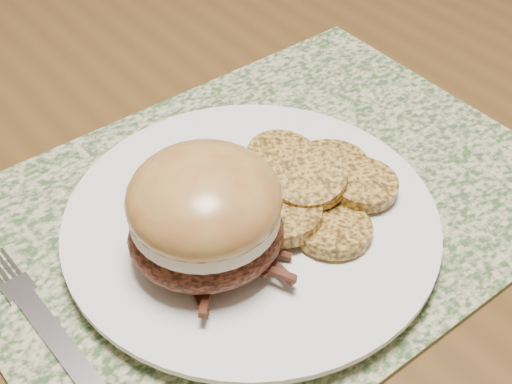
% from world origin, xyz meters
% --- Properties ---
extents(dining_table, '(1.50, 0.90, 0.75)m').
position_xyz_m(dining_table, '(0.00, 0.00, 0.67)').
color(dining_table, '#563819').
rests_on(dining_table, ground).
extents(placemat, '(0.45, 0.33, 0.00)m').
position_xyz_m(placemat, '(-0.17, -0.18, 0.75)').
color(placemat, '#334F29').
rests_on(placemat, dining_table).
extents(dinner_plate, '(0.26, 0.26, 0.02)m').
position_xyz_m(dinner_plate, '(-0.20, -0.19, 0.76)').
color(dinner_plate, white).
rests_on(dinner_plate, placemat).
extents(pork_sandwich, '(0.13, 0.12, 0.08)m').
position_xyz_m(pork_sandwich, '(-0.24, -0.20, 0.81)').
color(pork_sandwich, black).
rests_on(pork_sandwich, dinner_plate).
extents(roasted_potatoes, '(0.15, 0.15, 0.03)m').
position_xyz_m(roasted_potatoes, '(-0.15, -0.20, 0.78)').
color(roasted_potatoes, '#B78836').
rests_on(roasted_potatoes, dinner_plate).
extents(fork, '(0.02, 0.17, 0.00)m').
position_xyz_m(fork, '(-0.36, -0.18, 0.76)').
color(fork, silver).
rests_on(fork, placemat).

